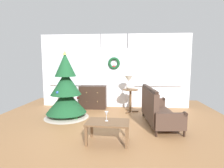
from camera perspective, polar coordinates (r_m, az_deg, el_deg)
ground_plane at (r=4.52m, az=-1.24°, el=-13.55°), size 6.76×6.76×0.00m
back_wall_with_door at (r=6.31m, az=0.69°, el=4.21°), size 5.20×0.19×2.55m
christmas_tree at (r=5.28m, az=-14.42°, el=-2.72°), size 1.27×1.27×1.91m
dresser_cabinet at (r=6.22m, az=-6.06°, el=-4.15°), size 0.91×0.46×0.78m
settee_sofa at (r=4.73m, az=13.98°, el=-8.02°), size 0.85×1.70×0.96m
side_table at (r=5.72m, az=5.88°, el=-3.81°), size 0.50×0.48×0.73m
table_lamp at (r=5.69m, az=5.33°, el=1.22°), size 0.28×0.28×0.44m
coffee_table at (r=3.61m, az=-1.36°, el=-12.85°), size 0.86×0.56×0.42m
wine_glass at (r=3.59m, az=-1.75°, el=-9.52°), size 0.08×0.08×0.20m
gift_box at (r=5.16m, az=-11.71°, el=-10.12°), size 0.16×0.15×0.16m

